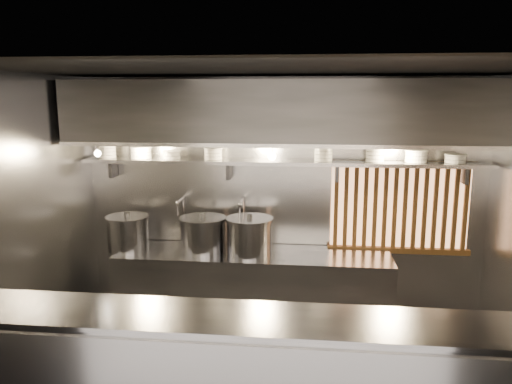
% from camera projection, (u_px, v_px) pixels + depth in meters
% --- Properties ---
extents(ceiling, '(4.50, 4.50, 0.00)m').
position_uv_depth(ceiling, '(273.00, 70.00, 3.96)').
color(ceiling, black).
rests_on(ceiling, wall_back).
extents(wall_back, '(4.50, 0.00, 4.50)m').
position_uv_depth(wall_back, '(282.00, 202.00, 5.69)').
color(wall_back, gray).
rests_on(wall_back, floor).
extents(wall_left, '(0.00, 3.00, 3.00)m').
position_uv_depth(wall_left, '(23.00, 231.00, 4.47)').
color(wall_left, gray).
rests_on(wall_left, floor).
extents(cooking_bench, '(3.00, 0.70, 0.90)m').
position_uv_depth(cooking_bench, '(253.00, 292.00, 5.55)').
color(cooking_bench, gray).
rests_on(cooking_bench, floor).
extents(bowl_shelf, '(4.40, 0.34, 0.04)m').
position_uv_depth(bowl_shelf, '(282.00, 162.00, 5.43)').
color(bowl_shelf, gray).
rests_on(bowl_shelf, wall_back).
extents(exhaust_hood, '(4.40, 0.81, 0.65)m').
position_uv_depth(exhaust_hood, '(281.00, 112.00, 5.11)').
color(exhaust_hood, '#2D2D30').
rests_on(exhaust_hood, ceiling).
extents(wood_screen, '(1.56, 0.09, 1.04)m').
position_uv_depth(wood_screen, '(400.00, 207.00, 5.51)').
color(wood_screen, '#FFB072').
rests_on(wood_screen, wall_back).
extents(faucet_left, '(0.04, 0.30, 0.50)m').
position_uv_depth(faucet_left, '(181.00, 210.00, 5.71)').
color(faucet_left, silver).
rests_on(faucet_left, wall_back).
extents(faucet_right, '(0.04, 0.30, 0.50)m').
position_uv_depth(faucet_right, '(242.00, 211.00, 5.63)').
color(faucet_right, silver).
rests_on(faucet_right, wall_back).
extents(heat_lamp, '(0.25, 0.35, 0.20)m').
position_uv_depth(heat_lamp, '(96.00, 148.00, 5.14)').
color(heat_lamp, gray).
rests_on(heat_lamp, exhaust_hood).
extents(pendant_bulb, '(0.09, 0.09, 0.19)m').
position_uv_depth(pendant_bulb, '(272.00, 156.00, 5.31)').
color(pendant_bulb, '#2D2D30').
rests_on(pendant_bulb, exhaust_hood).
extents(stock_pot_left, '(0.48, 0.48, 0.42)m').
position_uv_depth(stock_pot_left, '(128.00, 233.00, 5.55)').
color(stock_pot_left, gray).
rests_on(stock_pot_left, cooking_bench).
extents(stock_pot_mid, '(0.64, 0.64, 0.42)m').
position_uv_depth(stock_pot_mid, '(203.00, 234.00, 5.49)').
color(stock_pot_mid, gray).
rests_on(stock_pot_mid, cooking_bench).
extents(stock_pot_right, '(0.67, 0.67, 0.45)m').
position_uv_depth(stock_pot_right, '(250.00, 236.00, 5.38)').
color(stock_pot_right, gray).
rests_on(stock_pot_right, cooking_bench).
extents(bowl_stack_0, '(0.20, 0.20, 0.17)m').
position_uv_depth(bowl_stack_0, '(107.00, 151.00, 5.62)').
color(bowl_stack_0, white).
rests_on(bowl_stack_0, bowl_shelf).
extents(bowl_stack_1, '(0.25, 0.25, 0.13)m').
position_uv_depth(bowl_stack_1, '(141.00, 153.00, 5.58)').
color(bowl_stack_1, white).
rests_on(bowl_stack_1, bowl_shelf).
extents(bowl_stack_2, '(0.21, 0.21, 0.09)m').
position_uv_depth(bowl_stack_2, '(172.00, 155.00, 5.55)').
color(bowl_stack_2, white).
rests_on(bowl_stack_2, bowl_shelf).
extents(bowl_stack_3, '(0.21, 0.21, 0.13)m').
position_uv_depth(bowl_stack_3, '(213.00, 154.00, 5.49)').
color(bowl_stack_3, white).
rests_on(bowl_stack_3, bowl_shelf).
extents(bowl_stack_4, '(0.21, 0.21, 0.17)m').
position_uv_depth(bowl_stack_4, '(323.00, 153.00, 5.36)').
color(bowl_stack_4, white).
rests_on(bowl_stack_4, bowl_shelf).
extents(bowl_stack_5, '(0.21, 0.21, 0.17)m').
position_uv_depth(bowl_stack_5, '(375.00, 154.00, 5.30)').
color(bowl_stack_5, white).
rests_on(bowl_stack_5, bowl_shelf).
extents(bowl_stack_6, '(0.24, 0.24, 0.13)m').
position_uv_depth(bowl_stack_6, '(416.00, 156.00, 5.26)').
color(bowl_stack_6, white).
rests_on(bowl_stack_6, bowl_shelf).
extents(bowl_stack_7, '(0.23, 0.23, 0.09)m').
position_uv_depth(bowl_stack_7, '(455.00, 158.00, 5.22)').
color(bowl_stack_7, white).
rests_on(bowl_stack_7, bowl_shelf).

